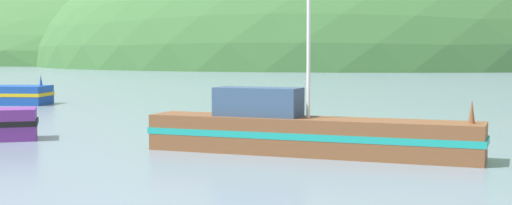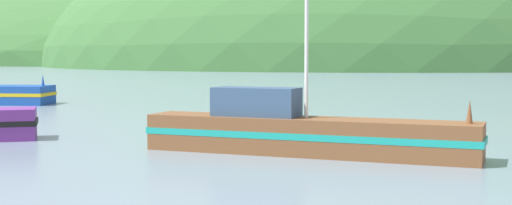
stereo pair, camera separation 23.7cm
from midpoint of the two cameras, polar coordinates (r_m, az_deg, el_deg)
hill_far_left at (r=180.63m, az=17.38°, el=2.89°), size 148.89×119.11×95.12m
hill_far_center at (r=164.60m, az=17.82°, el=2.78°), size 105.30×84.24×50.04m
hill_mid_left at (r=168.68m, az=7.91°, el=2.96°), size 146.10×116.88×66.13m
hill_mid_right at (r=234.09m, az=-7.89°, el=3.27°), size 202.33×161.87×49.96m
fishing_boat_brown at (r=22.62m, az=3.48°, el=-2.37°), size 10.64×5.35×5.26m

